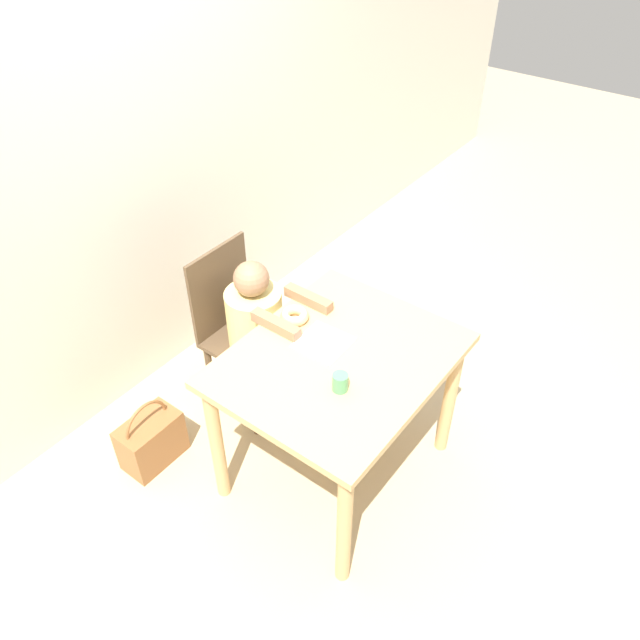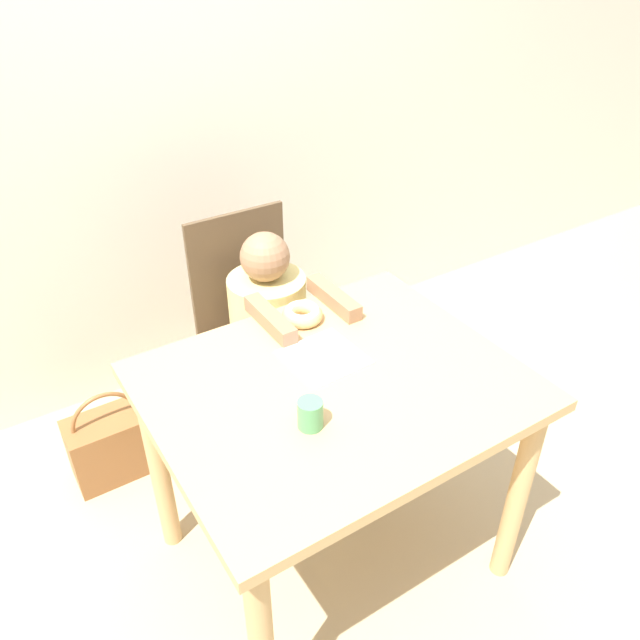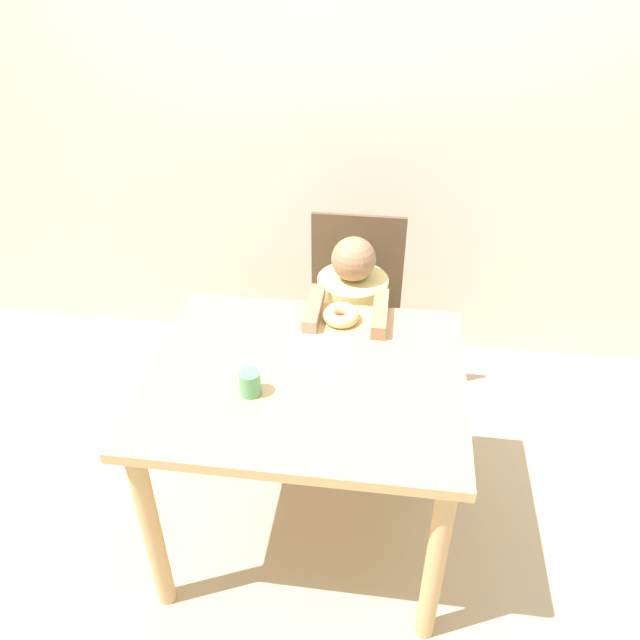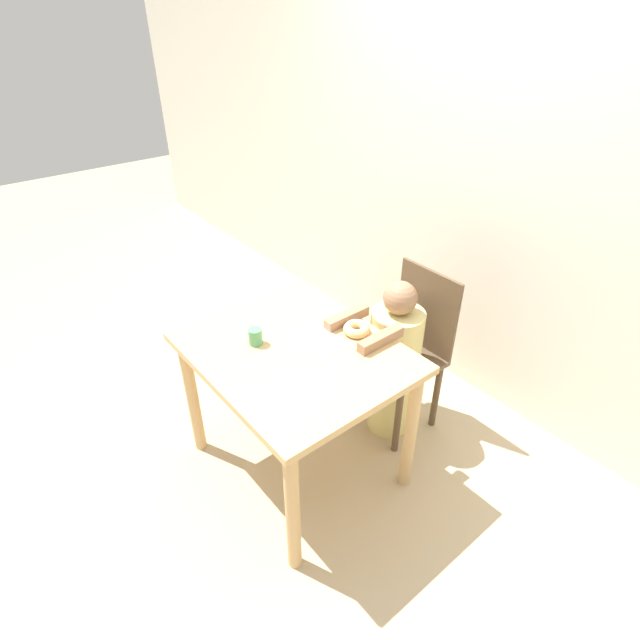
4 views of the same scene
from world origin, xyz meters
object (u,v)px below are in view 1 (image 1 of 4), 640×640
Objects in this scene: child_figure at (258,342)px; cup at (340,382)px; donut at (295,315)px; chair at (240,331)px; handbag at (151,440)px.

cup is (-0.24, -0.67, 0.33)m from child_figure.
child_figure is 0.78m from cup.
donut is 0.47m from cup.
handbag is at bearing 172.30° from chair.
cup is at bearing -109.85° from child_figure.
cup is (-0.22, -0.41, 0.01)m from donut.
donut is at bearing -93.70° from child_figure.
handbag is at bearing 111.83° from cup.
child_figure reaches higher than donut.
chair reaches higher than donut.
chair reaches higher than handbag.
child_figure is 0.41m from donut.
chair is at bearing 87.43° from donut.
handbag is 1.13m from cup.
handbag is (-0.59, 0.19, -0.32)m from child_figure.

